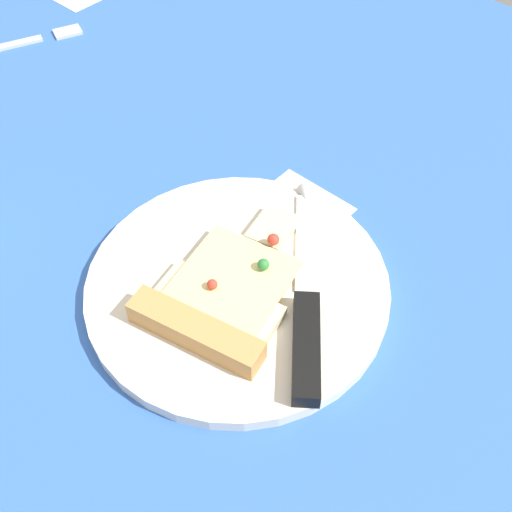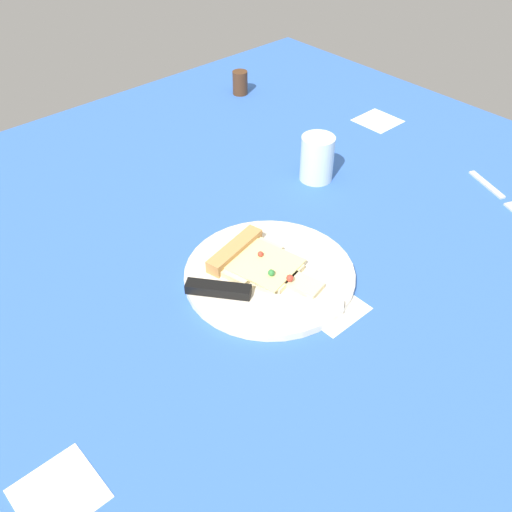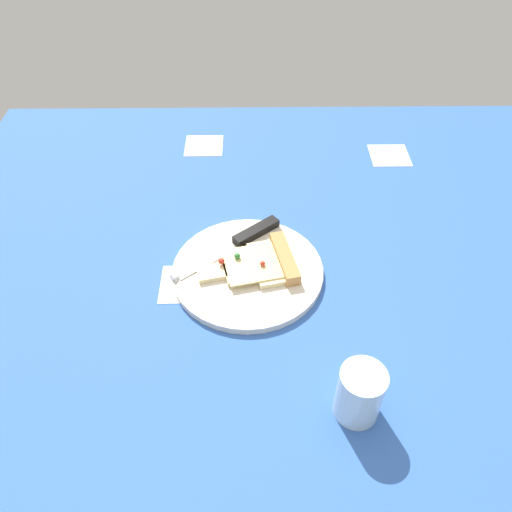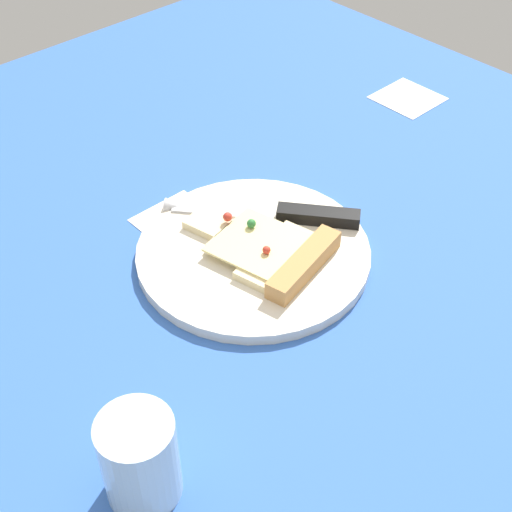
# 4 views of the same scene
# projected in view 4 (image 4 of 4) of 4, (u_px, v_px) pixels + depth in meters

# --- Properties ---
(ground_plane) EXTENTS (1.40, 1.40, 0.03)m
(ground_plane) POSITION_uv_depth(u_px,v_px,m) (231.00, 338.00, 0.78)
(ground_plane) COLOR #3360B7
(ground_plane) RESTS_ON ground
(plate) EXTENTS (0.27, 0.27, 0.01)m
(plate) POSITION_uv_depth(u_px,v_px,m) (253.00, 253.00, 0.84)
(plate) COLOR silver
(plate) RESTS_ON ground_plane
(pizza_slice) EXTENTS (0.13, 0.19, 0.02)m
(pizza_slice) POSITION_uv_depth(u_px,v_px,m) (272.00, 252.00, 0.82)
(pizza_slice) COLOR beige
(pizza_slice) RESTS_ON plate
(knife) EXTENTS (0.17, 0.20, 0.02)m
(knife) POSITION_uv_depth(u_px,v_px,m) (281.00, 214.00, 0.88)
(knife) COLOR silver
(knife) RESTS_ON plate
(drinking_glass) EXTENTS (0.07, 0.07, 0.09)m
(drinking_glass) POSITION_uv_depth(u_px,v_px,m) (140.00, 459.00, 0.60)
(drinking_glass) COLOR silver
(drinking_glass) RESTS_ON ground_plane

